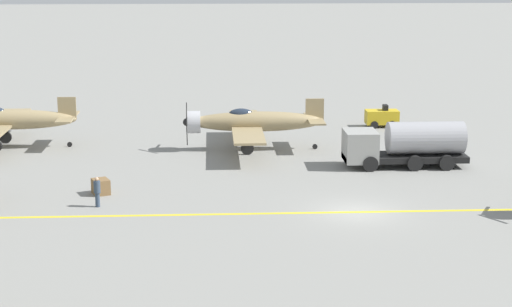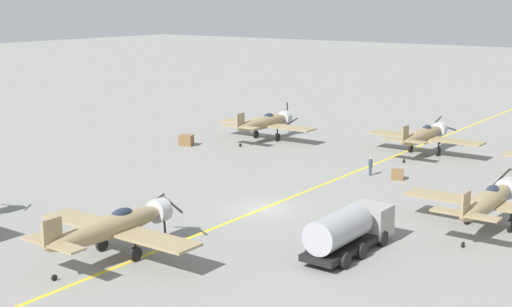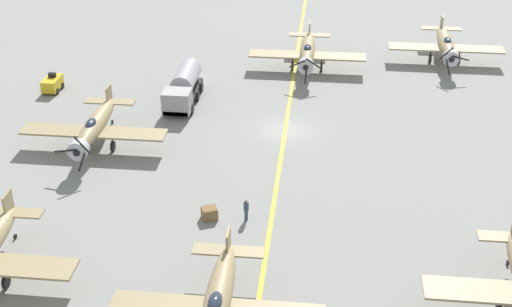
% 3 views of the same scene
% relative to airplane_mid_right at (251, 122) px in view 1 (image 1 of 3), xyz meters
% --- Properties ---
extents(ground_plane, '(400.00, 400.00, 0.00)m').
position_rel_airplane_mid_right_xyz_m(ground_plane, '(-15.40, -4.97, -2.01)').
color(ground_plane, gray).
extents(taxiway_stripe, '(0.30, 160.00, 0.01)m').
position_rel_airplane_mid_right_xyz_m(taxiway_stripe, '(-15.40, -4.97, -2.01)').
color(taxiway_stripe, yellow).
rests_on(taxiway_stripe, ground).
extents(airplane_mid_right, '(12.00, 9.98, 3.65)m').
position_rel_airplane_mid_right_xyz_m(airplane_mid_right, '(0.00, 0.00, 0.00)').
color(airplane_mid_right, '#9A865D').
rests_on(airplane_mid_right, ground).
extents(airplane_far_right, '(12.00, 9.98, 3.65)m').
position_rel_airplane_mid_right_xyz_m(airplane_far_right, '(1.64, 17.63, 0.00)').
color(airplane_far_right, '#9A865D').
rests_on(airplane_far_right, ground).
extents(fuel_tanker, '(2.68, 8.00, 2.98)m').
position_rel_airplane_mid_right_xyz_m(fuel_tanker, '(-5.47, -9.76, -0.50)').
color(fuel_tanker, black).
rests_on(fuel_tanker, ground).
extents(tow_tractor, '(1.57, 2.60, 1.79)m').
position_rel_airplane_mid_right_xyz_m(tow_tractor, '(7.76, -10.92, -1.22)').
color(tow_tractor, gold).
rests_on(tow_tractor, ground).
extents(ground_crew_walking, '(0.37, 0.37, 1.69)m').
position_rel_airplane_mid_right_xyz_m(ground_crew_walking, '(-13.64, 9.13, -1.09)').
color(ground_crew_walking, '#334256').
rests_on(ground_crew_walking, ground).
extents(supply_crate_mid_lane, '(1.32, 1.22, 0.88)m').
position_rel_airplane_mid_right_xyz_m(supply_crate_mid_lane, '(-11.05, 9.27, -1.57)').
color(supply_crate_mid_lane, brown).
rests_on(supply_crate_mid_lane, ground).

